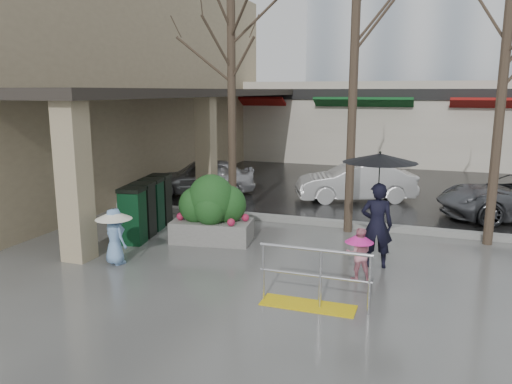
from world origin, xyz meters
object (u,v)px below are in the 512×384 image
Objects in this scene: handrail at (312,285)px; tree_midwest at (356,19)px; child_blue at (114,230)px; car_a at (202,177)px; tree_mideast at (508,30)px; planter at (212,210)px; news_boxes at (147,207)px; child_pink at (359,250)px; woman at (378,195)px; tree_west at (231,31)px; car_b at (355,182)px.

tree_midwest is at bearing 91.91° from handrail.
child_blue is 7.23m from car_a.
planter is at bearing -162.47° from tree_mideast.
news_boxes is at bearing 148.91° from handrail.
tree_mideast is 6.34× the size of child_pink.
woman reaches higher than child_pink.
car_a reaches higher than handrail.
planter is 0.81× the size of news_boxes.
child_pink is at bearing 66.79° from woman.
news_boxes is (-4.97, 2.99, 0.30)m from handrail.
tree_midwest is at bearing 0.00° from tree_west.
news_boxes is 7.12m from car_b.
tree_midwest is at bearing 10.43° from news_boxes.
tree_west reaches higher than woman.
woman reaches higher than car_a.
planter reaches higher than handrail.
woman is 2.01× the size of child_blue.
car_b is (-1.32, 6.22, -0.88)m from woman.
news_boxes is 0.67× the size of car_a.
tree_west is 2.75× the size of news_boxes.
planter is (1.27, 2.11, 0.06)m from child_blue.
news_boxes is 0.65× the size of car_b.
tree_midwest is at bearing -16.43° from car_b.
handrail is 0.27× the size of tree_midwest.
tree_mideast is at bearing 0.00° from tree_west.
car_a reaches higher than child_pink.
news_boxes is 4.89m from car_a.
handrail is at bearing 53.97° from child_pink.
handrail is 4.43m from child_blue.
news_boxes is (-4.81, -1.81, -4.56)m from tree_midwest.
tree_west is 6.48m from car_b.
tree_mideast is (6.50, 0.00, -0.22)m from tree_west.
child_pink is (0.56, 1.50, 0.21)m from handrail.
car_a is at bearing -103.98° from car_b.
car_a is at bearing -48.04° from woman.
news_boxes is at bearing -14.50° from woman.
tree_midwest reaches higher than car_a.
tree_midwest is at bearing 180.00° from tree_mideast.
child_pink is 0.28× the size of car_a.
tree_midwest reaches higher than handrail.
handrail is at bearing -88.09° from tree_midwest.
tree_west is 5.89m from car_a.
child_blue is (-1.00, -4.08, -4.36)m from tree_west.
car_a is at bearing 126.27° from handrail.
tree_west is at bearing -180.00° from tree_mideast.
news_boxes is (-1.87, 0.16, -0.11)m from planter.
tree_mideast is 2.71× the size of woman.
car_a is at bearing 88.94° from news_boxes.
car_b is (3.83, 7.84, -0.10)m from child_blue.
child_blue is at bearing -135.85° from tree_midwest.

